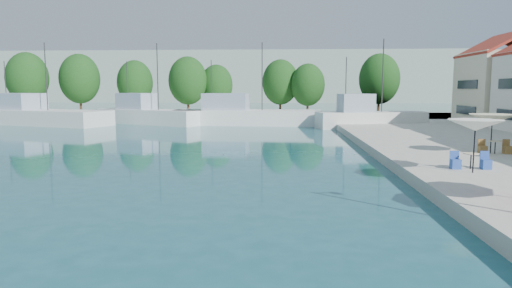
# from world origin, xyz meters

# --- Properties ---
(quay_far) EXTENTS (90.00, 16.00, 0.60)m
(quay_far) POSITION_xyz_m (-8.00, 67.00, 0.30)
(quay_far) COLOR #AAA89A
(quay_far) RESTS_ON ground
(hill_west) EXTENTS (180.00, 40.00, 16.00)m
(hill_west) POSITION_xyz_m (-30.00, 160.00, 8.00)
(hill_west) COLOR #94A195
(hill_west) RESTS_ON ground
(hill_east) EXTENTS (140.00, 40.00, 12.00)m
(hill_east) POSITION_xyz_m (40.00, 180.00, 6.00)
(hill_east) COLOR #94A195
(hill_east) RESTS_ON ground
(building_06) EXTENTS (9.00, 8.80, 10.20)m
(building_06) POSITION_xyz_m (24.00, 51.00, 5.50)
(building_06) COLOR beige
(building_06) RESTS_ON quay_right
(trawler_01) EXTENTS (20.45, 11.56, 10.20)m
(trawler_01) POSITION_xyz_m (-30.47, 55.54, 1.07)
(trawler_01) COLOR silver
(trawler_01) RESTS_ON ground
(trawler_02) EXTENTS (14.75, 9.99, 10.20)m
(trawler_02) POSITION_xyz_m (-16.64, 57.09, 1.07)
(trawler_02) COLOR silver
(trawler_02) RESTS_ON ground
(trawler_03) EXTENTS (17.93, 5.77, 10.20)m
(trawler_03) POSITION_xyz_m (-4.51, 56.14, 1.07)
(trawler_03) COLOR white
(trawler_03) RESTS_ON ground
(trawler_04) EXTENTS (12.50, 5.71, 10.20)m
(trawler_04) POSITION_xyz_m (9.72, 52.52, 1.07)
(trawler_04) COLOR silver
(trawler_04) RESTS_ON ground
(tree_01) EXTENTS (6.32, 6.32, 9.36)m
(tree_01) POSITION_xyz_m (-39.34, 70.25, 6.00)
(tree_01) COLOR #3F2B19
(tree_01) RESTS_ON quay_far
(tree_02) EXTENTS (6.18, 6.18, 9.15)m
(tree_02) POSITION_xyz_m (-31.49, 71.27, 5.88)
(tree_02) COLOR #3F2B19
(tree_02) RESTS_ON quay_far
(tree_03) EXTENTS (5.51, 5.51, 8.15)m
(tree_03) POSITION_xyz_m (-22.85, 71.65, 5.31)
(tree_03) COLOR #3F2B19
(tree_03) RESTS_ON quay_far
(tree_04) EXTENTS (5.78, 5.78, 8.56)m
(tree_04) POSITION_xyz_m (-14.09, 69.67, 5.54)
(tree_04) COLOR #3F2B19
(tree_04) RESTS_ON quay_far
(tree_05) EXTENTS (5.03, 5.03, 7.45)m
(tree_05) POSITION_xyz_m (-10.07, 71.71, 4.90)
(tree_05) COLOR #3F2B19
(tree_05) RESTS_ON quay_far
(tree_06) EXTENTS (5.55, 5.55, 8.21)m
(tree_06) POSITION_xyz_m (-0.19, 71.84, 5.34)
(tree_06) COLOR #3F2B19
(tree_06) RESTS_ON quay_far
(tree_07) EXTENTS (5.05, 5.05, 7.48)m
(tree_07) POSITION_xyz_m (3.92, 70.01, 4.91)
(tree_07) COLOR #3F2B19
(tree_07) RESTS_ON quay_far
(tree_08) EXTENTS (6.10, 6.10, 9.03)m
(tree_08) POSITION_xyz_m (14.75, 71.70, 5.81)
(tree_08) COLOR #3F2B19
(tree_08) RESTS_ON quay_far
(umbrella_white) EXTENTS (2.47, 2.47, 2.41)m
(umbrella_white) POSITION_xyz_m (8.77, 21.99, 2.76)
(umbrella_white) COLOR black
(umbrella_white) RESTS_ON quay_right
(umbrella_cream) EXTENTS (2.71, 2.71, 2.30)m
(umbrella_cream) POSITION_xyz_m (12.36, 28.40, 2.65)
(umbrella_cream) COLOR black
(umbrella_cream) RESTS_ON quay_right
(cafe_table_02) EXTENTS (1.82, 0.70, 0.76)m
(cafe_table_02) POSITION_xyz_m (9.07, 23.00, 0.89)
(cafe_table_02) COLOR black
(cafe_table_02) RESTS_ON quay_right
(cafe_table_03) EXTENTS (1.82, 0.70, 0.76)m
(cafe_table_03) POSITION_xyz_m (12.57, 28.31, 0.89)
(cafe_table_03) COLOR black
(cafe_table_03) RESTS_ON quay_right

